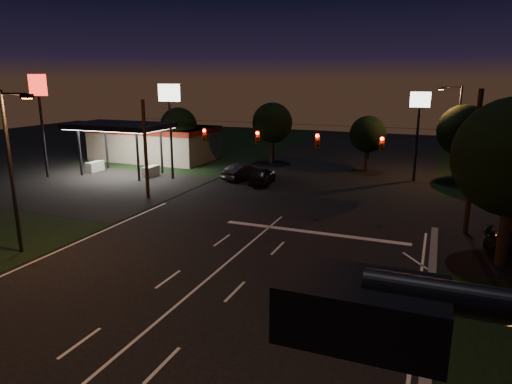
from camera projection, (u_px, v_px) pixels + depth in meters
The scene contains 18 objects.
ground at pixel (178, 304), 19.89m from camera, with size 140.00×140.00×0.00m, color black.
cross_street_left at pixel (81, 187), 41.54m from camera, with size 20.00×16.00×0.02m, color black.
stop_bar at pixel (313, 232), 29.16m from camera, with size 12.00×0.50×0.01m, color silver.
utility_pole_right at pixel (465, 233), 29.06m from camera, with size 0.30×0.30×9.00m, color black.
utility_pole_left at pixel (148, 198), 37.75m from camera, with size 0.28×0.28×8.00m, color black.
signal_span at pixel (287, 138), 32.05m from camera, with size 24.00×0.40×1.56m.
gas_station at pixel (153, 141), 54.60m from camera, with size 14.20×16.10×5.25m.
pole_sign_left_near at pixel (170, 107), 43.10m from camera, with size 2.20×0.30×9.10m.
pole_sign_left_far at pixel (39, 100), 43.69m from camera, with size 2.00×0.30×10.00m.
pole_sign_right at pixel (419, 116), 42.52m from camera, with size 1.80×0.30×8.40m.
street_light_left at pixel (13, 161), 24.50m from camera, with size 2.20×0.35×9.00m.
street_light_right_far at pixel (455, 126), 43.39m from camera, with size 2.20×0.35×9.00m.
tree_far_a at pixel (179, 126), 52.50m from camera, with size 4.20×4.20×6.42m.
tree_far_b at pixel (273, 123), 52.41m from camera, with size 4.60×4.60×6.98m.
tree_far_c at pixel (368, 135), 47.68m from camera, with size 3.80×3.80×5.86m.
tree_far_d at pixel (464, 131), 42.42m from camera, with size 4.80×4.80×7.30m.
car_oncoming_a at pixel (262, 176), 42.52m from camera, with size 1.85×4.59×1.56m, color black.
car_oncoming_b at pixel (242, 172), 44.41m from camera, with size 1.63×4.68×1.54m, color black.
Camera 1 is at (9.91, -15.56, 9.52)m, focal length 32.00 mm.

